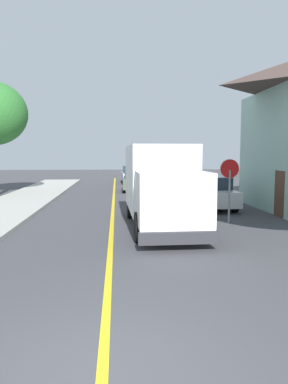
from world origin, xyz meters
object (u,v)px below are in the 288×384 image
(parked_car_near, at_px, (157,190))
(parked_car_far, at_px, (131,175))
(parked_car_mid, at_px, (135,181))
(box_truck, at_px, (160,182))
(parked_van_across, at_px, (212,193))
(stop_sign, at_px, (230,178))

(parked_car_near, xyz_separation_m, parked_car_far, (-0.86, 14.51, 0.00))
(parked_car_mid, bearing_deg, box_truck, -88.82)
(box_truck, bearing_deg, parked_van_across, 54.41)
(parked_car_near, xyz_separation_m, parked_car_mid, (-0.84, 7.38, 0.00))
(parked_car_far, xyz_separation_m, stop_sign, (3.22, -20.44, 1.06))
(parked_car_mid, bearing_deg, parked_car_far, 90.16)
(parked_car_far, bearing_deg, parked_car_near, -86.60)
(stop_sign, bearing_deg, box_truck, -171.05)
(box_truck, xyz_separation_m, parked_car_mid, (-0.28, 13.77, -0.97))
(box_truck, height_order, parked_van_across, box_truck)
(box_truck, height_order, parked_car_near, box_truck)
(parked_car_far, distance_m, stop_sign, 20.71)
(parked_car_far, bearing_deg, box_truck, -89.17)
(parked_car_mid, distance_m, stop_sign, 13.73)
(parked_car_far, relative_size, stop_sign, 1.68)
(parked_car_near, relative_size, parked_van_across, 1.00)
(parked_car_near, distance_m, stop_sign, 6.47)
(parked_car_near, distance_m, parked_van_across, 3.26)
(parked_car_near, distance_m, parked_car_far, 14.53)
(box_truck, bearing_deg, stop_sign, 8.95)
(box_truck, xyz_separation_m, parked_car_far, (-0.30, 20.89, -0.97))
(parked_car_far, distance_m, parked_van_across, 16.69)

